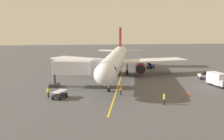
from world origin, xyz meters
name	(u,v)px	position (x,y,z in m)	size (l,w,h in m)	color
ground_plane	(113,77)	(0.00, 0.00, 0.00)	(220.00, 220.00, 0.00)	#4C4C4F
apron_lead_in_line	(119,82)	(-0.69, 5.54, 0.01)	(0.24, 40.00, 0.01)	yellow
airplane	(116,60)	(-0.75, -0.74, 4.00)	(33.90, 39.95, 11.50)	silver
jet_bridge	(82,68)	(7.03, 9.04, 3.76)	(11.49, 5.18, 5.40)	#B7B7BC
ground_crew_marshaller	(121,90)	(0.56, 15.02, 0.89)	(0.46, 0.45, 1.71)	#23232D
ground_crew_wing_walker	(164,99)	(-5.04, 20.98, 0.89)	(0.44, 0.47, 1.71)	#23232D
ground_crew_loader	(48,92)	(12.68, 14.95, 0.89)	(0.47, 0.44, 1.71)	#23232D
baggage_cart_near_nose	(60,95)	(10.73, 15.88, 0.66)	(2.51, 2.95, 1.27)	black
box_truck_portside	(218,79)	(-19.39, 11.16, 1.39)	(2.71, 4.87, 2.62)	#9E9EA3
belt_loader_starboard_side	(203,76)	(-19.94, 4.27, 0.71)	(2.06, 4.72, 2.32)	white
belt_loader_rear_apron	(151,66)	(-12.15, -10.84, 0.71)	(3.70, 4.38, 2.32)	#2D3899
safety_cone_nose_left	(184,95)	(-9.62, 17.51, 0.28)	(0.32, 0.32, 0.55)	#F2590F
safety_cone_nose_right	(188,93)	(-11.11, 16.14, 0.28)	(0.32, 0.32, 0.55)	#F2590F
safety_cone_wing_port	(80,95)	(7.55, 15.46, 0.28)	(0.32, 0.32, 0.55)	#F2590F
safety_cone_wing_starboard	(58,94)	(11.20, 14.01, 0.28)	(0.32, 0.32, 0.55)	#F2590F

